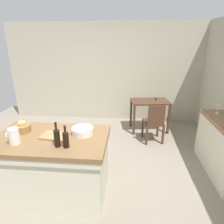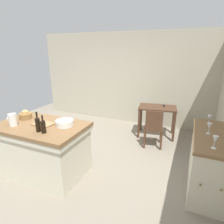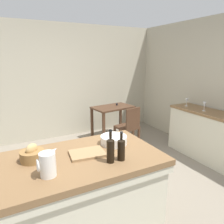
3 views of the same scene
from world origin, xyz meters
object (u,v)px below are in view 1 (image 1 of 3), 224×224
(cutting_board, at_px, (54,136))
(wine_bottle_dark, at_px, (66,139))
(wine_glass_middle, at_px, (218,108))
(bread_basket, at_px, (22,128))
(pitcher, at_px, (14,136))
(wine_bottle_amber, at_px, (57,137))
(island_table, at_px, (54,164))
(writing_desk, at_px, (150,106))
(wooden_chair, at_px, (154,122))
(wash_bowl, at_px, (83,131))

(cutting_board, xyz_separation_m, wine_bottle_dark, (0.24, -0.25, 0.10))
(wine_glass_middle, bearing_deg, bread_basket, -161.24)
(pitcher, bearing_deg, cutting_board, 27.75)
(wine_bottle_amber, height_order, wine_glass_middle, wine_bottle_amber)
(island_table, xyz_separation_m, writing_desk, (1.54, 2.33, 0.15))
(wine_bottle_amber, bearing_deg, writing_desk, 62.01)
(island_table, distance_m, wooden_chair, 2.33)
(wooden_chair, bearing_deg, pitcher, -135.82)
(pitcher, relative_size, bread_basket, 1.11)
(wash_bowl, height_order, wine_bottle_dark, wine_bottle_dark)
(pitcher, xyz_separation_m, cutting_board, (0.42, 0.22, -0.09))
(bread_basket, bearing_deg, cutting_board, -12.60)
(wooden_chair, xyz_separation_m, wine_bottle_amber, (-1.40, -1.93, 0.57))
(wash_bowl, bearing_deg, bread_basket, 179.99)
(wooden_chair, distance_m, wine_bottle_amber, 2.45)
(island_table, height_order, wine_bottle_amber, wine_bottle_amber)
(writing_desk, bearing_deg, wine_bottle_dark, -116.00)
(writing_desk, xyz_separation_m, wash_bowl, (-1.14, -2.20, 0.32))
(pitcher, distance_m, wine_glass_middle, 3.27)
(bread_basket, bearing_deg, wooden_chair, 37.63)
(pitcher, relative_size, wine_bottle_amber, 0.78)
(wine_bottle_amber, distance_m, wine_glass_middle, 2.79)
(cutting_board, bearing_deg, wine_bottle_dark, -45.95)
(bread_basket, xyz_separation_m, cutting_board, (0.50, -0.11, -0.05))
(wine_bottle_amber, bearing_deg, wash_bowl, 58.08)
(cutting_board, distance_m, wine_bottle_dark, 0.37)
(wooden_chair, xyz_separation_m, cutting_board, (-1.54, -1.68, 0.45))
(bread_basket, bearing_deg, wine_bottle_dark, -26.10)
(cutting_board, bearing_deg, pitcher, -152.25)
(wine_bottle_dark, xyz_separation_m, wine_bottle_amber, (-0.11, 0.01, 0.01))
(wine_glass_middle, bearing_deg, wash_bowl, -154.72)
(cutting_board, height_order, wine_bottle_dark, wine_bottle_dark)
(writing_desk, relative_size, bread_basket, 4.42)
(cutting_board, relative_size, wine_bottle_dark, 1.21)
(wine_glass_middle, bearing_deg, writing_desk, 132.33)
(wine_bottle_dark, bearing_deg, bread_basket, 153.90)
(writing_desk, height_order, cutting_board, cutting_board)
(bread_basket, height_order, wine_glass_middle, bread_basket)
(wooden_chair, distance_m, wine_glass_middle, 1.27)
(island_table, distance_m, wine_bottle_amber, 0.62)
(pitcher, distance_m, wash_bowl, 0.85)
(writing_desk, xyz_separation_m, bread_basket, (-1.99, -2.20, 0.33))
(bread_basket, bearing_deg, wine_bottle_amber, -29.42)
(wooden_chair, height_order, wine_bottle_amber, wine_bottle_amber)
(wooden_chair, height_order, cutting_board, cutting_board)
(wine_glass_middle, bearing_deg, wooden_chair, 152.14)
(island_table, distance_m, wine_glass_middle, 2.90)
(wine_bottle_amber, bearing_deg, island_table, 129.10)
(pitcher, distance_m, bread_basket, 0.34)
(island_table, bearing_deg, wooden_chair, 46.92)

